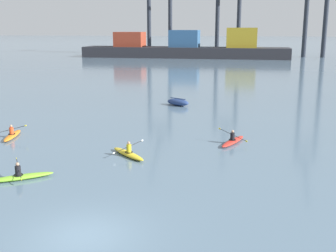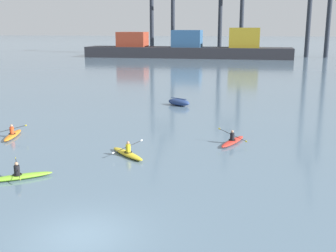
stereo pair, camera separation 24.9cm
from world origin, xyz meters
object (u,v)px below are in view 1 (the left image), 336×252
container_barge (186,48)px  kayak_red (233,141)px  kayak_yellow (128,153)px  kayak_lime (20,176)px  kayak_orange (12,135)px  capsized_dinghy (178,102)px

container_barge → kayak_red: (15.98, -84.26, -2.38)m
kayak_yellow → kayak_lime: (-4.39, -5.13, 0.00)m
kayak_yellow → kayak_red: bearing=34.0°
kayak_orange → kayak_lime: 9.51m
capsized_dinghy → kayak_orange: (-9.70, -15.00, -0.18)m
kayak_red → kayak_lime: kayak_red is taller
kayak_orange → kayak_yellow: bearing=-16.5°
capsized_dinghy → kayak_yellow: (-0.11, -17.84, -0.18)m
container_barge → kayak_lime: 93.79m
capsized_dinghy → kayak_yellow: bearing=-90.4°
capsized_dinghy → kayak_red: (6.15, -13.61, -0.18)m
container_barge → kayak_yellow: bearing=-83.7°
kayak_orange → container_barge: bearing=90.1°
container_barge → kayak_yellow: container_barge is taller
kayak_yellow → kayak_lime: same height
container_barge → capsized_dinghy: size_ratio=19.40×
kayak_lime → kayak_orange: bearing=123.1°
capsized_dinghy → kayak_lime: size_ratio=0.90×
container_barge → kayak_yellow: size_ratio=18.80×
kayak_yellow → kayak_orange: (-9.59, 2.83, 0.00)m
container_barge → kayak_orange: 85.68m
kayak_yellow → container_barge: bearing=96.3°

